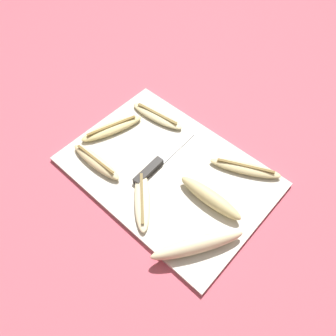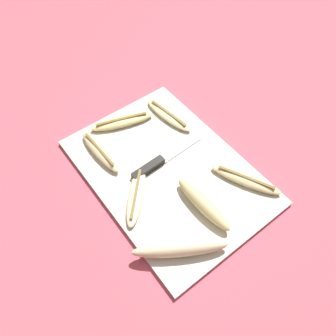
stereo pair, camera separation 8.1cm
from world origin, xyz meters
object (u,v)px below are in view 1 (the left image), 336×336
object	(u,v)px
knife	(154,166)
banana_cream_curved	(197,245)
banana_mellow_near	(245,168)
banana_soft_right	(157,116)
banana_ripe_center	(96,162)
banana_golden_short	(112,128)
banana_pale_long	(142,200)
banana_spotted_left	(210,198)

from	to	relation	value
knife	banana_cream_curved	world-z (taller)	banana_cream_curved
banana_mellow_near	banana_soft_right	bearing A→B (deg)	-176.50
banana_ripe_center	banana_golden_short	distance (m)	0.12
banana_soft_right	banana_ripe_center	bearing A→B (deg)	-91.14
knife	banana_golden_short	bearing A→B (deg)	173.92
banana_soft_right	banana_pale_long	size ratio (longest dim) A/B	1.15
banana_cream_curved	banana_golden_short	bearing A→B (deg)	164.96
banana_ripe_center	banana_pale_long	bearing A→B (deg)	0.50
banana_golden_short	banana_soft_right	bearing A→B (deg)	63.62
banana_ripe_center	banana_spotted_left	bearing A→B (deg)	20.77
banana_soft_right	banana_spotted_left	xyz separation A→B (m)	(0.27, -0.11, 0.01)
banana_soft_right	banana_golden_short	distance (m)	0.13
banana_cream_curved	banana_golden_short	world-z (taller)	banana_cream_curved
banana_soft_right	banana_mellow_near	bearing A→B (deg)	3.50
banana_pale_long	banana_cream_curved	bearing A→B (deg)	-0.73
banana_mellow_near	banana_ripe_center	distance (m)	0.37
banana_mellow_near	banana_soft_right	size ratio (longest dim) A/B	1.04
banana_soft_right	banana_golden_short	bearing A→B (deg)	-116.38
banana_ripe_center	banana_mellow_near	bearing A→B (deg)	39.39
knife	banana_soft_right	xyz separation A→B (m)	(-0.11, 0.13, 0.00)
banana_soft_right	banana_pale_long	world-z (taller)	banana_pale_long
banana_mellow_near	banana_golden_short	xyz separation A→B (m)	(-0.34, -0.13, 0.00)
banana_ripe_center	banana_pale_long	size ratio (longest dim) A/B	1.11
knife	banana_ripe_center	xyz separation A→B (m)	(-0.12, -0.09, 0.00)
banana_mellow_near	banana_soft_right	distance (m)	0.28
banana_ripe_center	banana_spotted_left	world-z (taller)	banana_spotted_left
knife	banana_mellow_near	size ratio (longest dim) A/B	1.24
banana_cream_curved	banana_pale_long	size ratio (longest dim) A/B	1.32
banana_mellow_near	banana_cream_curved	world-z (taller)	banana_cream_curved
knife	banana_mellow_near	xyz separation A→B (m)	(0.17, 0.15, 0.00)
banana_mellow_near	banana_pale_long	size ratio (longest dim) A/B	1.20
banana_spotted_left	banana_golden_short	world-z (taller)	banana_spotted_left
banana_spotted_left	banana_ripe_center	bearing A→B (deg)	-159.23
banana_soft_right	banana_cream_curved	bearing A→B (deg)	-34.12
banana_mellow_near	banana_pale_long	distance (m)	0.27
banana_cream_curved	banana_golden_short	size ratio (longest dim) A/B	1.08
banana_spotted_left	knife	bearing A→B (deg)	-174.68
knife	banana_cream_curved	xyz separation A→B (m)	(0.21, -0.09, 0.01)
banana_mellow_near	banana_golden_short	distance (m)	0.37
banana_golden_short	banana_cream_curved	bearing A→B (deg)	-15.04
banana_cream_curved	banana_soft_right	xyz separation A→B (m)	(-0.33, 0.22, -0.01)
banana_spotted_left	banana_golden_short	bearing A→B (deg)	-179.41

